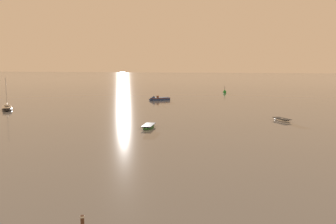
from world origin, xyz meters
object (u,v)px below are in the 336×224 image
Objects in this scene: motorboat_moored_0 at (157,99)px; sailboat_moored_0 at (7,108)px; rowboat_moored_3 at (282,120)px; channel_buoy at (225,92)px; rowboat_moored_0 at (149,127)px.

sailboat_moored_0 reaches higher than motorboat_moored_0.
motorboat_moored_0 is 0.81× the size of sailboat_moored_0.
sailboat_moored_0 is 51.15m from rowboat_moored_3.
sailboat_moored_0 is at bearing 11.27° from motorboat_moored_0.
motorboat_moored_0 is 31.32m from channel_buoy.
motorboat_moored_0 is 38.99m from rowboat_moored_3.
sailboat_moored_0 is 1.76× the size of rowboat_moored_3.
channel_buoy reaches higher than rowboat_moored_0.
rowboat_moored_0 is at bearing -148.42° from sailboat_moored_0.
motorboat_moored_0 reaches higher than rowboat_moored_3.
channel_buoy is (-15.16, 54.83, 0.30)m from rowboat_moored_3.
motorboat_moored_0 is 39.46m from rowboat_moored_0.
motorboat_moored_0 is at bearing -115.35° from channel_buoy.
rowboat_moored_0 is at bearing 67.36° from motorboat_moored_0.
sailboat_moored_0 is (-32.99, 11.89, 0.12)m from rowboat_moored_0.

